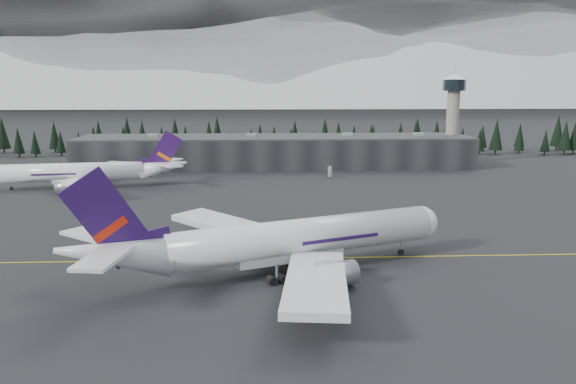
{
  "coord_description": "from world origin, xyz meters",
  "views": [
    {
      "loc": [
        -6.28,
        -106.61,
        33.06
      ],
      "look_at": [
        0.0,
        20.0,
        9.0
      ],
      "focal_mm": 35.0,
      "sensor_mm": 36.0,
      "label": 1
    }
  ],
  "objects_px": {
    "terminal": "(275,151)",
    "control_tower": "(453,109)",
    "jet_main": "(273,241)",
    "jet_parked": "(89,172)",
    "gse_vehicle_a": "(153,175)",
    "gse_vehicle_b": "(330,176)"
  },
  "relations": [
    {
      "from": "control_tower",
      "to": "gse_vehicle_b",
      "type": "bearing_deg",
      "value": -149.02
    },
    {
      "from": "jet_main",
      "to": "gse_vehicle_a",
      "type": "xyz_separation_m",
      "value": [
        -41.69,
        110.09,
        -5.24
      ]
    },
    {
      "from": "jet_main",
      "to": "gse_vehicle_a",
      "type": "height_order",
      "value": "jet_main"
    },
    {
      "from": "jet_parked",
      "to": "gse_vehicle_b",
      "type": "height_order",
      "value": "jet_parked"
    },
    {
      "from": "gse_vehicle_a",
      "to": "jet_main",
      "type": "bearing_deg",
      "value": -64.49
    },
    {
      "from": "jet_main",
      "to": "gse_vehicle_a",
      "type": "bearing_deg",
      "value": 89.23
    },
    {
      "from": "control_tower",
      "to": "jet_parked",
      "type": "bearing_deg",
      "value": -160.1
    },
    {
      "from": "terminal",
      "to": "control_tower",
      "type": "xyz_separation_m",
      "value": [
        75.0,
        3.0,
        17.11
      ]
    },
    {
      "from": "control_tower",
      "to": "jet_main",
      "type": "height_order",
      "value": "control_tower"
    },
    {
      "from": "terminal",
      "to": "gse_vehicle_a",
      "type": "bearing_deg",
      "value": -150.74
    },
    {
      "from": "jet_parked",
      "to": "gse_vehicle_a",
      "type": "relative_size",
      "value": 12.31
    },
    {
      "from": "control_tower",
      "to": "jet_main",
      "type": "distance_m",
      "value": 160.67
    },
    {
      "from": "gse_vehicle_a",
      "to": "gse_vehicle_b",
      "type": "height_order",
      "value": "gse_vehicle_b"
    },
    {
      "from": "jet_main",
      "to": "gse_vehicle_b",
      "type": "xyz_separation_m",
      "value": [
        23.36,
        105.28,
        -5.21
      ]
    },
    {
      "from": "control_tower",
      "to": "jet_parked",
      "type": "distance_m",
      "value": 147.29
    },
    {
      "from": "terminal",
      "to": "gse_vehicle_b",
      "type": "xyz_separation_m",
      "value": [
        19.24,
        -30.47,
        -5.55
      ]
    },
    {
      "from": "terminal",
      "to": "jet_main",
      "type": "xyz_separation_m",
      "value": [
        -4.12,
        -135.75,
        -0.35
      ]
    },
    {
      "from": "control_tower",
      "to": "jet_parked",
      "type": "height_order",
      "value": "control_tower"
    },
    {
      "from": "control_tower",
      "to": "terminal",
      "type": "bearing_deg",
      "value": -177.71
    },
    {
      "from": "terminal",
      "to": "jet_parked",
      "type": "xyz_separation_m",
      "value": [
        -62.44,
        -46.74,
        -1.06
      ]
    },
    {
      "from": "control_tower",
      "to": "gse_vehicle_a",
      "type": "distance_m",
      "value": 126.22
    },
    {
      "from": "jet_main",
      "to": "gse_vehicle_b",
      "type": "distance_m",
      "value": 107.97
    }
  ]
}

